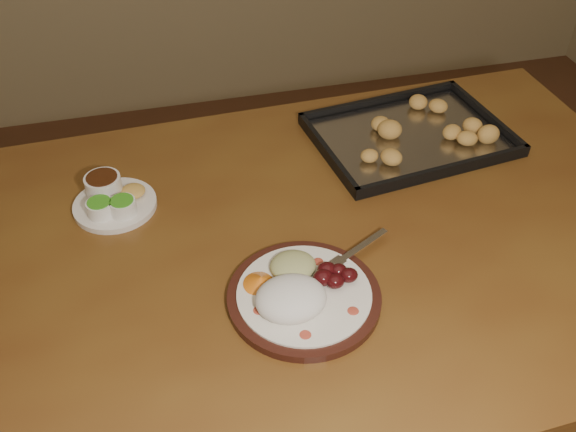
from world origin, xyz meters
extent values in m
cube|color=brown|center=(0.09, 0.23, 0.73)|extent=(1.53, 0.96, 0.04)
cylinder|color=#4C2D16|center=(0.75, 0.63, 0.35)|extent=(0.07, 0.07, 0.71)
cylinder|color=black|center=(0.08, 0.09, 0.76)|extent=(0.25, 0.25, 0.01)
cylinder|color=silver|center=(0.08, 0.09, 0.77)|extent=(0.22, 0.22, 0.01)
ellipsoid|color=#AA3B28|center=(0.06, 0.01, 0.77)|extent=(0.02, 0.02, 0.00)
ellipsoid|color=#AA3B28|center=(0.14, 0.03, 0.77)|extent=(0.02, 0.02, 0.00)
ellipsoid|color=#AA3B28|center=(0.12, 0.15, 0.77)|extent=(0.02, 0.02, 0.00)
ellipsoid|color=#AA3B28|center=(0.00, 0.07, 0.77)|extent=(0.02, 0.02, 0.00)
ellipsoid|color=white|center=(0.05, 0.07, 0.78)|extent=(0.15, 0.14, 0.05)
ellipsoid|color=#4B0A0F|center=(0.13, 0.09, 0.78)|extent=(0.03, 0.03, 0.02)
ellipsoid|color=#4B0A0F|center=(0.14, 0.11, 0.78)|extent=(0.03, 0.03, 0.02)
ellipsoid|color=#4B0A0F|center=(0.13, 0.12, 0.78)|extent=(0.03, 0.03, 0.02)
ellipsoid|color=#4B0A0F|center=(0.16, 0.10, 0.78)|extent=(0.03, 0.03, 0.02)
ellipsoid|color=#4B0A0F|center=(0.12, 0.10, 0.78)|extent=(0.03, 0.03, 0.02)
ellipsoid|color=#C6B77F|center=(0.08, 0.14, 0.78)|extent=(0.10, 0.10, 0.03)
cone|color=#CE6212|center=(0.02, 0.13, 0.78)|extent=(0.08, 0.08, 0.02)
cube|color=white|center=(0.21, 0.17, 0.77)|extent=(0.11, 0.07, 0.00)
cube|color=white|center=(0.15, 0.14, 0.77)|extent=(0.04, 0.03, 0.00)
cylinder|color=white|center=(0.14, 0.12, 0.77)|extent=(0.03, 0.02, 0.00)
cylinder|color=white|center=(0.13, 0.13, 0.77)|extent=(0.03, 0.02, 0.00)
cylinder|color=white|center=(0.13, 0.13, 0.77)|extent=(0.03, 0.02, 0.00)
cylinder|color=white|center=(0.13, 0.13, 0.77)|extent=(0.03, 0.02, 0.00)
cylinder|color=silver|center=(-0.20, 0.40, 0.76)|extent=(0.16, 0.16, 0.01)
cylinder|color=white|center=(-0.23, 0.37, 0.78)|extent=(0.05, 0.05, 0.03)
cylinder|color=#39931D|center=(-0.23, 0.37, 0.79)|extent=(0.04, 0.04, 0.00)
cylinder|color=white|center=(-0.19, 0.37, 0.78)|extent=(0.05, 0.05, 0.03)
cylinder|color=#39931D|center=(-0.19, 0.37, 0.79)|extent=(0.04, 0.04, 0.00)
cylinder|color=silver|center=(-0.22, 0.43, 0.78)|extent=(0.07, 0.07, 0.04)
cylinder|color=#321609|center=(-0.22, 0.43, 0.80)|extent=(0.06, 0.06, 0.00)
ellipsoid|color=gold|center=(-0.17, 0.42, 0.77)|extent=(0.05, 0.05, 0.02)
cube|color=black|center=(0.42, 0.48, 0.75)|extent=(0.43, 0.34, 0.01)
cube|color=black|center=(0.40, 0.62, 0.77)|extent=(0.40, 0.06, 0.02)
cube|color=black|center=(0.44, 0.34, 0.77)|extent=(0.40, 0.06, 0.02)
cube|color=black|center=(0.61, 0.50, 0.77)|extent=(0.05, 0.29, 0.02)
cube|color=black|center=(0.23, 0.45, 0.77)|extent=(0.05, 0.29, 0.02)
cube|color=silver|center=(0.42, 0.48, 0.76)|extent=(0.40, 0.31, 0.00)
ellipsoid|color=gold|center=(0.47, 0.48, 0.78)|extent=(0.04, 0.04, 0.03)
ellipsoid|color=gold|center=(0.50, 0.52, 0.78)|extent=(0.06, 0.06, 0.03)
ellipsoid|color=gold|center=(0.43, 0.56, 0.78)|extent=(0.05, 0.06, 0.03)
ellipsoid|color=gold|center=(0.38, 0.52, 0.78)|extent=(0.05, 0.06, 0.03)
ellipsoid|color=gold|center=(0.35, 0.51, 0.78)|extent=(0.06, 0.06, 0.03)
ellipsoid|color=gold|center=(0.37, 0.47, 0.78)|extent=(0.04, 0.04, 0.03)
ellipsoid|color=gold|center=(0.34, 0.43, 0.78)|extent=(0.06, 0.06, 0.03)
ellipsoid|color=gold|center=(0.41, 0.39, 0.78)|extent=(0.05, 0.06, 0.03)
ellipsoid|color=gold|center=(0.46, 0.44, 0.78)|extent=(0.05, 0.06, 0.03)
ellipsoid|color=gold|center=(0.50, 0.44, 0.78)|extent=(0.06, 0.06, 0.03)
camera|label=1|loc=(-0.11, -0.57, 1.53)|focal=40.00mm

